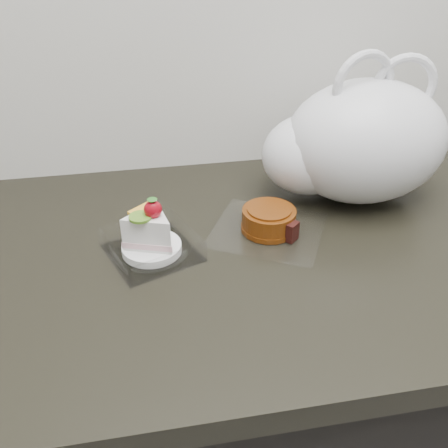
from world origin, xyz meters
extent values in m
cube|color=black|center=(0.00, 1.69, 0.43)|extent=(2.00, 0.60, 0.86)
cube|color=black|center=(0.00, 1.69, 0.88)|extent=(2.04, 0.64, 0.04)
cube|color=white|center=(-0.27, 1.69, 0.90)|extent=(0.17, 0.17, 0.00)
cylinder|color=white|center=(-0.27, 1.69, 0.91)|extent=(0.09, 0.09, 0.01)
ellipsoid|color=#B40C22|center=(-0.27, 1.69, 0.98)|extent=(0.03, 0.02, 0.03)
cone|color=#2D7223|center=(-0.27, 1.69, 1.00)|extent=(0.02, 0.02, 0.01)
cylinder|color=#6EA12E|center=(-0.29, 1.68, 0.97)|extent=(0.03, 0.03, 0.00)
cube|color=yellow|center=(-0.28, 1.71, 0.97)|extent=(0.04, 0.04, 0.00)
cube|color=white|center=(-0.08, 1.72, 0.90)|extent=(0.24, 0.23, 0.00)
cylinder|color=#642C0B|center=(-0.08, 1.72, 0.92)|extent=(0.11, 0.11, 0.04)
cylinder|color=#642C0B|center=(-0.08, 1.72, 0.91)|extent=(0.12, 0.12, 0.01)
cylinder|color=#642C0B|center=(-0.08, 1.72, 0.94)|extent=(0.09, 0.09, 0.00)
cube|color=black|center=(-0.05, 1.69, 0.92)|extent=(0.03, 0.03, 0.03)
ellipsoid|color=silver|center=(0.12, 1.81, 1.01)|extent=(0.31, 0.24, 0.22)
ellipsoid|color=silver|center=(0.02, 1.83, 0.99)|extent=(0.18, 0.16, 0.14)
torus|color=silver|center=(0.10, 1.81, 1.11)|extent=(0.12, 0.04, 0.12)
torus|color=silver|center=(0.18, 1.81, 1.11)|extent=(0.11, 0.03, 0.11)
camera|label=1|loc=(-0.28, 1.04, 1.37)|focal=40.00mm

